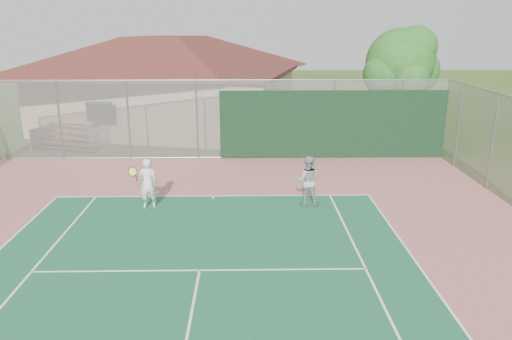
{
  "coord_description": "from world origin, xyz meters",
  "views": [
    {
      "loc": [
        1.18,
        -4.69,
        5.88
      ],
      "look_at": [
        1.46,
        10.03,
        1.51
      ],
      "focal_mm": 35.0,
      "sensor_mm": 36.0,
      "label": 1
    }
  ],
  "objects": [
    {
      "name": "clubhouse",
      "position": [
        -3.27,
        23.79,
        3.11
      ],
      "size": [
        16.02,
        12.57,
        6.12
      ],
      "rotation": [
        0.0,
        0.0,
        -0.24
      ],
      "color": "tan",
      "rests_on": "ground"
    },
    {
      "name": "player_grey_back",
      "position": [
        3.19,
        10.97,
        0.84
      ],
      "size": [
        0.9,
        0.76,
        1.68
      ],
      "rotation": [
        0.0,
        0.0,
        2.98
      ],
      "color": "#9A9C9F",
      "rests_on": "ground"
    },
    {
      "name": "bleachers",
      "position": [
        -7.32,
        19.11,
        0.57
      ],
      "size": [
        3.36,
        2.51,
        1.08
      ],
      "rotation": [
        0.0,
        0.0,
        -0.33
      ],
      "color": "#973D22",
      "rests_on": "ground"
    },
    {
      "name": "tree",
      "position": [
        9.14,
        21.11,
        3.78
      ],
      "size": [
        4.13,
        3.91,
        5.76
      ],
      "color": "#3A2015",
      "rests_on": "ground"
    },
    {
      "name": "side_fence_right",
      "position": [
        10.0,
        12.5,
        1.75
      ],
      "size": [
        0.08,
        9.0,
        3.5
      ],
      "color": "gray",
      "rests_on": "ground"
    },
    {
      "name": "player_white_front",
      "position": [
        -2.06,
        10.81,
        0.84
      ],
      "size": [
        0.91,
        0.7,
        1.67
      ],
      "rotation": [
        0.0,
        0.0,
        3.42
      ],
      "color": "white",
      "rests_on": "ground"
    },
    {
      "name": "back_fence",
      "position": [
        2.11,
        16.98,
        1.67
      ],
      "size": [
        20.08,
        0.11,
        3.53
      ],
      "color": "gray",
      "rests_on": "ground"
    }
  ]
}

